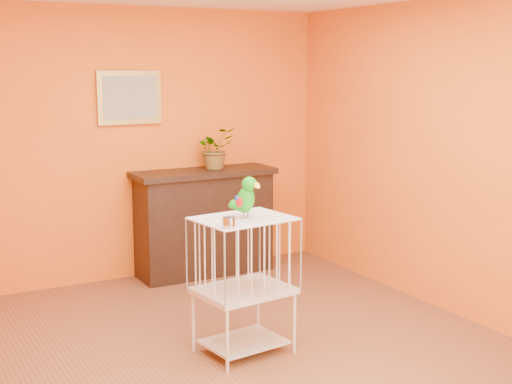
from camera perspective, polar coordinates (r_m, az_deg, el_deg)
ground at (r=5.22m, az=-1.40°, el=-13.03°), size 4.50×4.50×0.00m
room_shell at (r=4.82m, az=-1.48°, el=4.55°), size 4.50×4.50×4.50m
console_cabinet at (r=7.06m, az=-4.16°, el=-2.41°), size 1.41×0.51×1.04m
potted_plant at (r=7.05m, az=-3.44°, el=3.17°), size 0.43×0.46×0.32m
framed_picture at (r=6.85m, az=-10.09°, el=7.44°), size 0.62×0.04×0.50m
birdcage at (r=5.12m, az=-1.00°, el=-7.34°), size 0.70×0.57×0.99m
feed_cup at (r=4.70m, az=-2.16°, el=-2.42°), size 0.09×0.09×0.06m
parrot at (r=4.97m, az=-0.81°, el=-0.38°), size 0.17×0.27×0.30m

